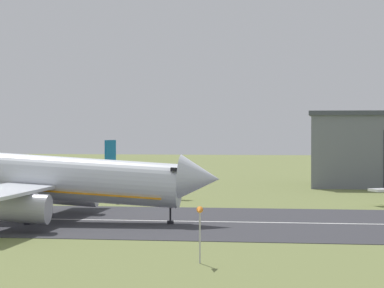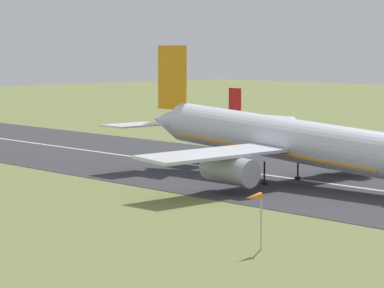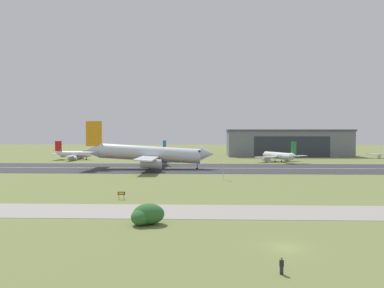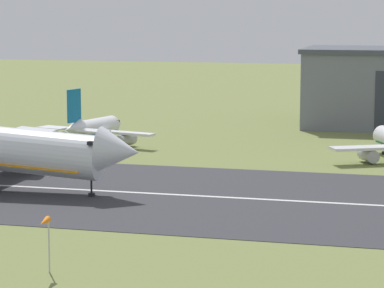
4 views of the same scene
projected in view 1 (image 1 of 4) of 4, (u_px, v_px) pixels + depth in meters
name	position (u px, v px, depth m)	size (l,w,h in m)	color
runway_strip	(273.00, 223.00, 115.45)	(425.99, 40.03, 0.06)	#333338
runway_centreline	(273.00, 222.00, 115.45)	(383.39, 0.70, 0.01)	silver
airplane_landing	(30.00, 178.00, 116.40)	(50.11, 46.94, 18.12)	silver
airplane_parked_far_east	(126.00, 181.00, 155.74)	(22.01, 17.27, 10.07)	white
windsock_pole	(199.00, 214.00, 80.11)	(0.78, 2.25, 5.14)	#B7B7BC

